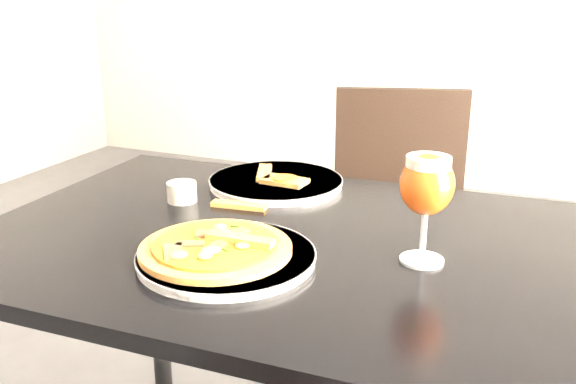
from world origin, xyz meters
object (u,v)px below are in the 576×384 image
at_px(dining_table, 294,281).
at_px(pizza, 216,247).
at_px(beer_glass, 427,185).
at_px(chair_far, 398,231).

relative_size(dining_table, pizza, 4.69).
distance_m(pizza, beer_glass, 0.37).
bearing_deg(chair_far, pizza, -113.97).
height_order(dining_table, beer_glass, beer_glass).
bearing_deg(pizza, dining_table, 61.03).
bearing_deg(chair_far, dining_table, -109.10).
distance_m(chair_far, beer_glass, 0.87).
height_order(chair_far, beer_glass, beer_glass).
bearing_deg(beer_glass, chair_far, 105.57).
bearing_deg(beer_glass, dining_table, 176.52).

